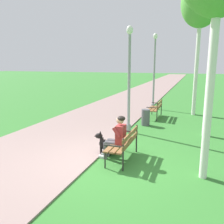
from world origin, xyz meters
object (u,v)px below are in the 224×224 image
at_px(park_bench_mid, 156,108).
at_px(litter_bin, 146,117).
at_px(dog_black, 107,146).
at_px(person_seated_on_near_bench, 117,136).
at_px(lamp_post_mid, 154,71).
at_px(park_bench_near, 124,142).
at_px(lamp_post_near, 129,79).
at_px(birch_tree_third, 201,4).

xyz_separation_m(park_bench_mid, litter_bin, (-0.16, -1.59, -0.16)).
xyz_separation_m(park_bench_mid, dog_black, (-0.55, -5.27, -0.25)).
xyz_separation_m(person_seated_on_near_bench, lamp_post_mid, (-0.38, 7.80, 1.54)).
bearing_deg(park_bench_near, lamp_post_near, 103.35).
bearing_deg(park_bench_near, lamp_post_mid, 94.29).
height_order(person_seated_on_near_bench, dog_black, person_seated_on_near_bench).
bearing_deg(litter_bin, person_seated_on_near_bench, -89.92).
height_order(park_bench_mid, person_seated_on_near_bench, person_seated_on_near_bench).
bearing_deg(park_bench_near, person_seated_on_near_bench, -179.26).
distance_m(park_bench_mid, birch_tree_third, 5.39).
distance_m(park_bench_mid, dog_black, 5.31).
bearing_deg(park_bench_mid, dog_black, -95.96).
xyz_separation_m(park_bench_near, lamp_post_near, (-0.64, 2.68, 1.55)).
bearing_deg(lamp_post_near, park_bench_mid, 78.23).
bearing_deg(birch_tree_third, park_bench_near, -103.95).
relative_size(park_bench_mid, lamp_post_near, 0.38).
distance_m(lamp_post_near, birch_tree_third, 5.85).
xyz_separation_m(lamp_post_near, lamp_post_mid, (0.05, 5.12, 0.16)).
bearing_deg(park_bench_mid, litter_bin, -95.91).
height_order(dog_black, lamp_post_mid, lamp_post_mid).
bearing_deg(litter_bin, birch_tree_third, 56.97).
height_order(lamp_post_near, lamp_post_mid, lamp_post_mid).
distance_m(person_seated_on_near_bench, dog_black, 0.62).
xyz_separation_m(lamp_post_near, birch_tree_third, (2.34, 4.18, 3.36)).
relative_size(lamp_post_near, lamp_post_mid, 0.93).
xyz_separation_m(park_bench_near, birch_tree_third, (1.70, 6.86, 4.92)).
bearing_deg(park_bench_mid, person_seated_on_near_bench, -91.66).
bearing_deg(litter_bin, lamp_post_mid, 95.47).
height_order(lamp_post_mid, litter_bin, lamp_post_mid).
bearing_deg(dog_black, lamp_post_near, 90.87).
relative_size(lamp_post_near, litter_bin, 5.70).
bearing_deg(birch_tree_third, lamp_post_near, -119.24).
relative_size(dog_black, lamp_post_mid, 0.19).
bearing_deg(lamp_post_mid, person_seated_on_near_bench, -87.23).
xyz_separation_m(lamp_post_mid, litter_bin, (0.37, -3.89, -1.87)).
bearing_deg(litter_bin, park_bench_near, -86.89).
bearing_deg(lamp_post_mid, dog_black, -90.11).
distance_m(dog_black, litter_bin, 3.70).
bearing_deg(litter_bin, lamp_post_near, -108.98).
bearing_deg(person_seated_on_near_bench, litter_bin, 90.08).
xyz_separation_m(park_bench_mid, person_seated_on_near_bench, (-0.16, -5.51, 0.17)).
bearing_deg(dog_black, park_bench_near, -21.00).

